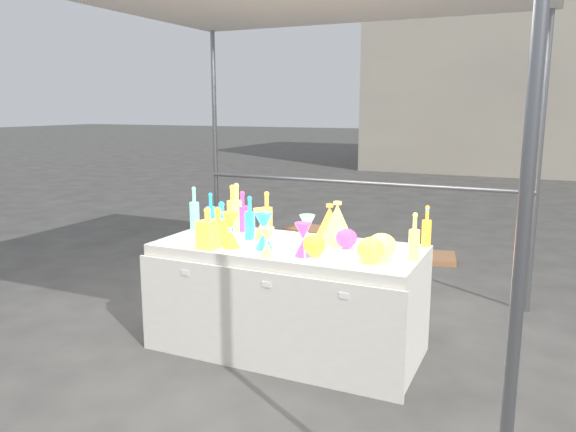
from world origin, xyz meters
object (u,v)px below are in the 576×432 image
at_px(display_table, 287,298).
at_px(bottle_0, 233,206).
at_px(decanter_0, 208,228).
at_px(globe_0, 371,251).
at_px(cardboard_box_closed, 310,243).
at_px(hourglass_0, 231,230).
at_px(lampshade_0, 329,223).

height_order(display_table, bottle_0, bottle_0).
height_order(decanter_0, globe_0, decanter_0).
relative_size(cardboard_box_closed, bottle_0, 1.49).
distance_m(cardboard_box_closed, decanter_0, 2.66).
height_order(bottle_0, hourglass_0, bottle_0).
bearing_deg(lampshade_0, bottle_0, 153.90).
height_order(display_table, cardboard_box_closed, display_table).
distance_m(cardboard_box_closed, lampshade_0, 2.35).
height_order(display_table, decanter_0, decanter_0).
height_order(cardboard_box_closed, lampshade_0, lampshade_0).
bearing_deg(bottle_0, decanter_0, -74.04).
distance_m(display_table, lampshade_0, 0.60).
bearing_deg(lampshade_0, hourglass_0, -159.19).
height_order(hourglass_0, lampshade_0, lampshade_0).
distance_m(hourglass_0, lampshade_0, 0.69).
xyz_separation_m(display_table, globe_0, (0.64, -0.18, 0.45)).
distance_m(hourglass_0, globe_0, 0.95).
height_order(bottle_0, globe_0, bottle_0).
bearing_deg(hourglass_0, display_table, 34.41).
bearing_deg(lampshade_0, cardboard_box_closed, 97.14).
relative_size(bottle_0, decanter_0, 1.21).
height_order(bottle_0, lampshade_0, bottle_0).
height_order(display_table, hourglass_0, hourglass_0).
relative_size(globe_0, lampshade_0, 0.66).
bearing_deg(decanter_0, cardboard_box_closed, 104.17).
height_order(decanter_0, hourglass_0, decanter_0).
bearing_deg(hourglass_0, bottle_0, 119.16).
relative_size(cardboard_box_closed, decanter_0, 1.81).
xyz_separation_m(display_table, lampshade_0, (0.22, 0.22, 0.51)).
xyz_separation_m(bottle_0, lampshade_0, (0.84, -0.11, -0.04)).
relative_size(display_table, hourglass_0, 7.68).
bearing_deg(globe_0, bottle_0, 157.82).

